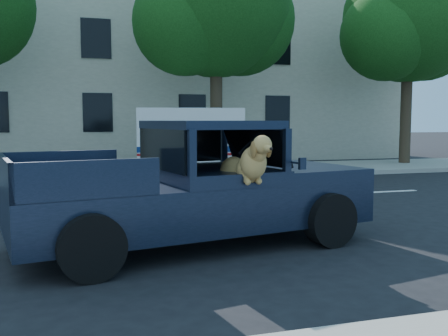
{
  "coord_description": "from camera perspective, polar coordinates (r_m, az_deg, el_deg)",
  "views": [
    {
      "loc": [
        0.14,
        -7.83,
        1.87
      ],
      "look_at": [
        2.15,
        -1.03,
        1.19
      ],
      "focal_mm": 40.0,
      "sensor_mm": 36.0,
      "label": 1
    }
  ],
  "objects": [
    {
      "name": "ground",
      "position": [
        8.06,
        -17.17,
        -8.22
      ],
      "size": [
        120.0,
        120.0,
        0.0
      ],
      "primitive_type": "plane",
      "color": "black",
      "rests_on": "ground"
    },
    {
      "name": "far_sidewalk",
      "position": [
        17.13,
        -16.83,
        -0.8
      ],
      "size": [
        60.0,
        4.0,
        0.15
      ],
      "primitive_type": "cube",
      "color": "gray",
      "rests_on": "ground"
    },
    {
      "name": "lane_stripes",
      "position": [
        11.54,
        -6.98,
        -3.89
      ],
      "size": [
        21.6,
        0.14,
        0.01
      ],
      "primitive_type": null,
      "color": "silver",
      "rests_on": "ground"
    },
    {
      "name": "street_tree_mid",
      "position": [
        18.53,
        -0.82,
        17.42
      ],
      "size": [
        6.0,
        5.2,
        8.6
      ],
      "color": "#332619",
      "rests_on": "ground"
    },
    {
      "name": "street_tree_right",
      "position": [
        22.04,
        20.41,
        15.16
      ],
      "size": [
        6.0,
        5.2,
        8.6
      ],
      "color": "#332619",
      "rests_on": "ground"
    },
    {
      "name": "building_main",
      "position": [
        24.64,
        -9.9,
        11.5
      ],
      "size": [
        26.0,
        6.0,
        9.0
      ],
      "primitive_type": "cube",
      "color": "beige",
      "rests_on": "ground"
    },
    {
      "name": "pickup_truck",
      "position": [
        7.44,
        -3.97,
        -4.14
      ],
      "size": [
        5.51,
        3.09,
        1.87
      ],
      "rotation": [
        0.0,
        0.0,
        0.19
      ],
      "color": "black",
      "rests_on": "ground"
    },
    {
      "name": "mail_truck",
      "position": [
        16.38,
        -2.95,
        2.36
      ],
      "size": [
        4.37,
        2.63,
        2.26
      ],
      "rotation": [
        0.0,
        0.0,
        -0.15
      ],
      "color": "silver",
      "rests_on": "ground"
    }
  ]
}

